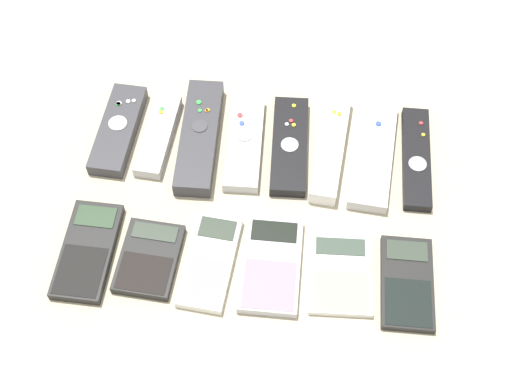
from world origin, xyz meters
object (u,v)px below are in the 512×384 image
Objects in this scene: remote_2 at (199,137)px; calculator_5 at (407,283)px; remote_7 at (416,158)px; remote_3 at (244,143)px; calculator_3 at (271,265)px; calculator_4 at (340,274)px; remote_6 at (373,154)px; remote_0 at (118,130)px; remote_1 at (158,135)px; remote_4 at (290,146)px; calculator_1 at (149,258)px; calculator_0 at (88,251)px; remote_5 at (331,147)px; calculator_2 at (210,261)px.

remote_2 is 1.49× the size of calculator_5.
remote_3 is at bearing 179.57° from remote_7.
remote_3 is at bearing 106.12° from calculator_3.
remote_6 is at bearing 76.04° from calculator_4.
calculator_4 is at bearing -2.48° from calculator_3.
remote_0 is 0.80× the size of remote_2.
calculator_5 is (0.09, -0.00, 0.00)m from calculator_4.
calculator_3 is (0.21, -0.21, -0.00)m from remote_1.
remote_2 is 0.14m from remote_4.
remote_1 reaches higher than calculator_3.
remote_3 is at bearing 124.47° from calculator_4.
calculator_1 is (-0.31, -0.22, -0.00)m from remote_6.
remote_7 is (0.07, 0.00, -0.00)m from remote_6.
calculator_1 is (-0.11, -0.22, -0.00)m from remote_3.
remote_0 is at bearing 177.37° from remote_2.
calculator_0 is (0.00, -0.22, -0.00)m from remote_0.
remote_5 is at bearing -1.33° from remote_2.
remote_5 is 0.40m from calculator_0.
remote_4 is at bearing 87.01° from calculator_3.
remote_4 reaches higher than calculator_2.
remote_4 is at bearing 109.93° from calculator_4.
remote_6 is at bearing 47.67° from calculator_2.
remote_6 is 0.38m from calculator_1.
calculator_3 is at bearing -75.47° from remote_3.
remote_4 is (0.07, 0.00, 0.00)m from remote_3.
calculator_0 is 1.09× the size of calculator_5.
remote_0 is 0.91× the size of remote_7.
remote_3 is 0.07m from remote_4.
calculator_2 is at bearing -121.98° from remote_5.
remote_4 is 0.29m from calculator_5.
calculator_0 and calculator_2 have the same top height.
remote_2 is (0.07, 0.00, 0.00)m from remote_1.
remote_3 reaches higher than calculator_4.
remote_3 is 0.87× the size of remote_6.
remote_5 is 0.22m from calculator_4.
remote_5 reaches higher than calculator_0.
calculator_4 is 0.09m from calculator_5.
remote_6 reaches higher than remote_1.
remote_4 is 0.98× the size of remote_7.
remote_1 is at bearing 177.97° from remote_4.
calculator_1 is at bearing -119.54° from remote_3.
remote_6 is (0.07, -0.00, -0.00)m from remote_5.
remote_5 reaches higher than calculator_1.
remote_5 is 0.13m from remote_7.
remote_5 reaches higher than calculator_5.
remote_7 is at bearing 44.61° from calculator_3.
calculator_4 is at bearing -54.88° from remote_3.
remote_7 is at bearing 3.41° from remote_1.
calculator_0 is (-0.34, -0.22, -0.01)m from remote_5.
calculator_3 reaches higher than calculator_5.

